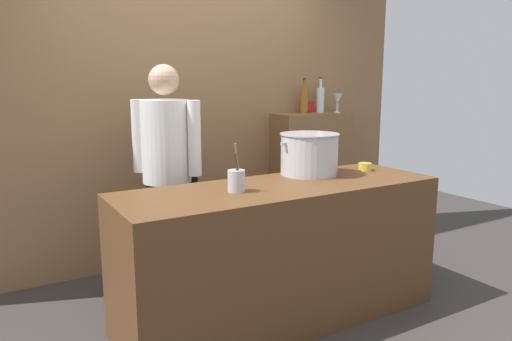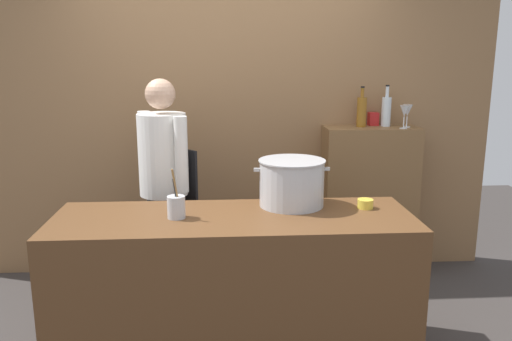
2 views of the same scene
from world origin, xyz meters
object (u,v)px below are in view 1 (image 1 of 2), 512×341
(wine_bottle_amber, at_px, (304,100))
(chef, at_px, (167,164))
(stockpot_large, at_px, (309,154))
(spice_tin_red, at_px, (309,107))
(wine_glass_wide, at_px, (338,99))
(wine_bottle_clear, at_px, (320,99))
(wine_glass_short, at_px, (337,99))
(butter_jar, at_px, (365,167))
(utensil_crock, at_px, (236,180))

(wine_bottle_amber, bearing_deg, chef, -162.80)
(stockpot_large, xyz_separation_m, spice_tin_red, (0.82, 1.10, 0.26))
(chef, relative_size, wine_glass_wide, 9.02)
(wine_bottle_clear, bearing_deg, spice_tin_red, 144.51)
(wine_bottle_clear, bearing_deg, wine_glass_short, -22.74)
(butter_jar, height_order, wine_glass_short, wine_glass_short)
(spice_tin_red, bearing_deg, butter_jar, -107.57)
(wine_glass_wide, distance_m, spice_tin_red, 0.29)
(utensil_crock, distance_m, wine_glass_wide, 2.07)
(chef, relative_size, utensil_crock, 5.66)
(wine_bottle_amber, distance_m, wine_glass_short, 0.36)
(utensil_crock, height_order, butter_jar, utensil_crock)
(utensil_crock, bearing_deg, wine_bottle_clear, 38.00)
(butter_jar, xyz_separation_m, wine_glass_wide, (0.56, 0.98, 0.45))
(wine_bottle_clear, distance_m, wine_bottle_amber, 0.21)
(utensil_crock, xyz_separation_m, spice_tin_red, (1.51, 1.31, 0.33))
(butter_jar, distance_m, wine_glass_short, 1.31)
(utensil_crock, height_order, spice_tin_red, spice_tin_red)
(chef, relative_size, wine_bottle_clear, 4.97)
(utensil_crock, xyz_separation_m, wine_bottle_clear, (1.60, 1.25, 0.41))
(wine_bottle_clear, relative_size, wine_bottle_amber, 1.03)
(utensil_crock, bearing_deg, wine_glass_wide, 33.00)
(spice_tin_red, bearing_deg, wine_bottle_amber, -146.61)
(chef, xyz_separation_m, stockpot_large, (0.84, -0.54, 0.08))
(utensil_crock, height_order, wine_bottle_clear, wine_bottle_clear)
(wine_glass_wide, bearing_deg, wine_bottle_clear, 123.87)
(utensil_crock, relative_size, spice_tin_red, 2.74)
(stockpot_large, height_order, wine_glass_wide, wine_glass_wide)
(spice_tin_red, bearing_deg, wine_glass_short, -27.69)
(stockpot_large, xyz_separation_m, wine_glass_short, (1.06, 0.97, 0.33))
(wine_glass_short, height_order, spice_tin_red, wine_glass_short)
(chef, distance_m, spice_tin_red, 1.79)
(wine_bottle_amber, distance_m, spice_tin_red, 0.16)
(wine_bottle_clear, height_order, spice_tin_red, wine_bottle_clear)
(stockpot_large, distance_m, utensil_crock, 0.73)
(utensil_crock, xyz_separation_m, butter_jar, (1.14, 0.12, -0.04))
(stockpot_large, distance_m, wine_bottle_clear, 1.42)
(chef, relative_size, butter_jar, 17.26)
(stockpot_large, relative_size, wine_bottle_clear, 1.41)
(wine_bottle_amber, bearing_deg, utensil_crock, -138.52)
(wine_glass_short, bearing_deg, utensil_crock, -145.93)
(spice_tin_red, bearing_deg, stockpot_large, -126.74)
(chef, bearing_deg, wine_bottle_clear, -115.16)
(stockpot_large, bearing_deg, butter_jar, -11.52)
(wine_bottle_clear, relative_size, spice_tin_red, 3.12)
(spice_tin_red, bearing_deg, utensil_crock, -139.11)
(wine_bottle_clear, bearing_deg, chef, -164.15)
(wine_glass_short, bearing_deg, wine_bottle_amber, 172.94)
(stockpot_large, bearing_deg, wine_bottle_clear, 48.87)
(stockpot_large, xyz_separation_m, utensil_crock, (-0.69, -0.21, -0.08))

